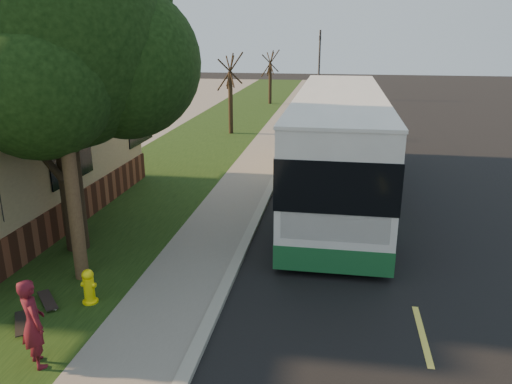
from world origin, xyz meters
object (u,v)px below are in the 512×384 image
Objects in this scene: leafy_tree at (59,41)px; transit_bus at (338,141)px; traffic_signal at (319,60)px; skateboard_main at (22,323)px; fire_hydrant at (89,286)px; dumpster at (44,170)px; skateboarder at (33,323)px; distant_car at (329,95)px; skateboard_spare at (48,300)px; utility_pole at (58,71)px; bare_tree_far at (270,78)px; bare_tree_near at (230,95)px.

leafy_tree is 0.60× the size of transit_bus.
traffic_signal is 35.40m from skateboard_main.
fire_hydrant is 9.74m from transit_bus.
skateboard_main is 9.51m from dumpster.
transit_bus is at bearing -75.60° from skateboarder.
distant_car is at bearing 67.36° from dumpster.
fire_hydrant is 0.90× the size of skateboard_spare.
traffic_signal is (3.81, 33.01, -1.47)m from utility_pole.
distant_car is (4.95, 30.28, 0.67)m from skateboard_spare.
traffic_signal reaches higher than bare_tree_far.
traffic_signal reaches higher than dumpster.
leafy_tree is 9.20m from transit_bus.
fire_hydrant is 9.08m from dumpster.
bare_tree_near is 0.78× the size of traffic_signal.
bare_tree_near is 4.86× the size of skateboard_main.
distant_car is (4.81, 29.11, -3.83)m from utility_pole.
skateboard_spare is at bearing -89.83° from bare_tree_near.
skateboard_spare is at bearing -96.82° from utility_pole.
skateboard_main and skateboard_spare have the same top height.
skateboarder is at bearing -102.77° from distant_car.
fire_hydrant is 30.38m from distant_car.
dumpster is at bearing -102.45° from bare_tree_far.
bare_tree_far is at bearing 89.16° from skateboard_main.
utility_pole is 10.25× the size of skateboard_main.
fire_hydrant is 0.47× the size of skateboarder.
utility_pole is 1.65× the size of traffic_signal.
bare_tree_far is 2.44× the size of dumpster.
skateboard_spare is 8.77m from dumpster.
transit_bus is at bearing -93.59° from distant_car.
leafy_tree is at bearing -98.47° from traffic_signal.
traffic_signal is (4.67, 31.35, -2.00)m from leafy_tree.
traffic_signal is (4.00, 16.00, 1.01)m from bare_tree_near.
utility_pole is at bearing 83.18° from skateboard_spare.
fire_hydrant is at bearing -95.21° from traffic_signal.
dumpster reaches higher than skateboard_spare.
distant_car is (4.00, 32.12, -0.06)m from skateboarder.
traffic_signal reaches higher than skateboard_main.
transit_bus is (5.60, 7.31, -2.77)m from utility_pole.
fire_hydrant reaches higher than skateboard_main.
fire_hydrant is at bearing -89.24° from bare_tree_far.
skateboarder is (1.67, -4.66, -4.31)m from leafy_tree.
skateboard_main is (-3.96, -35.04, -3.03)m from traffic_signal.
skateboarder is at bearing -87.14° from bare_tree_near.
skateboarder is at bearing -114.92° from transit_bus.
transit_bus is 15.65× the size of skateboard_spare.
dumpster is (-8.52, -26.72, -2.48)m from traffic_signal.
leafy_tree is at bearing 100.94° from skateboard_main.
skateboard_main is at bearing -61.30° from dumpster.
fire_hydrant is 0.92m from skateboard_spare.
dumpster reaches higher than skateboard_main.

